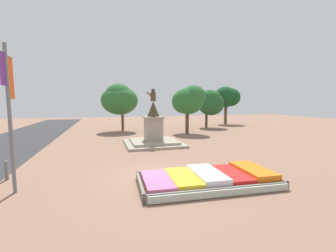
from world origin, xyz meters
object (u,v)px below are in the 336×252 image
at_px(flower_planter, 210,179).
at_px(kerb_bollard_mid_b, 6,170).
at_px(statue_monument, 153,134).
at_px(banner_pole, 9,112).

xyz_separation_m(flower_planter, kerb_bollard_mid_b, (-8.98, 3.15, 0.25)).
distance_m(statue_monument, banner_pole, 11.75).
height_order(flower_planter, statue_monument, statue_monument).
xyz_separation_m(banner_pole, kerb_bollard_mid_b, (-0.94, 1.83, -2.79)).
height_order(flower_planter, banner_pole, banner_pole).
bearing_deg(kerb_bollard_mid_b, statue_monument, 38.46).
height_order(statue_monument, banner_pole, banner_pole).
relative_size(flower_planter, statue_monument, 1.29).
relative_size(flower_planter, banner_pole, 1.06).
relative_size(banner_pole, kerb_bollard_mid_b, 6.38).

